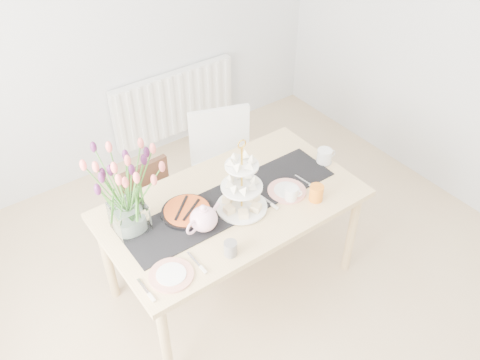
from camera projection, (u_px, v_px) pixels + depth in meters
room_shell at (299, 173)px, 2.48m from camera, size 4.50×4.50×4.50m
radiator at (175, 103)px, 4.61m from camera, size 1.20×0.08×0.60m
dining_table at (232, 211)px, 3.18m from camera, size 1.60×0.90×0.75m
chair_brown at (155, 209)px, 3.54m from camera, size 0.42×0.42×0.76m
chair_white at (224, 161)px, 3.80m from camera, size 0.58×0.58×0.92m
table_runner at (232, 202)px, 3.13m from camera, size 1.40×0.35×0.01m
tulip_vase at (122, 179)px, 2.72m from camera, size 0.68×0.68×0.58m
cake_stand at (242, 192)px, 3.01m from camera, size 0.31×0.31×0.46m
teapot at (204, 219)px, 2.90m from camera, size 0.30×0.26×0.17m
cream_jug at (324, 156)px, 3.41m from camera, size 0.12×0.12×0.10m
tart_tin at (187, 212)px, 3.04m from camera, size 0.31×0.31×0.04m
mug_grey at (230, 248)px, 2.78m from camera, size 0.10×0.10×0.09m
mug_white at (291, 194)px, 3.12m from camera, size 0.11×0.11×0.09m
mug_orange at (316, 193)px, 3.12m from camera, size 0.11×0.11×0.10m
plate_left at (171, 275)px, 2.68m from camera, size 0.24×0.24×0.01m
plate_right at (287, 191)px, 3.20m from camera, size 0.27×0.27×0.01m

